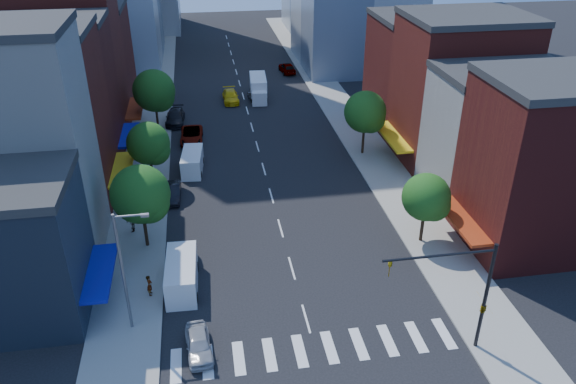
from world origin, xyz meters
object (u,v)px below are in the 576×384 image
parked_car_front (199,344)px  pedestrian_near (150,285)px  taxi (231,96)px  traffic_car_far (287,68)px  parked_car_second (173,192)px  pedestrian_far (131,222)px  parked_car_rear (175,117)px  traffic_car_oncoming (255,97)px  cargo_van_far (192,162)px  parked_car_third (192,135)px  box_truck (258,88)px  cargo_van_near (182,276)px

parked_car_front → pedestrian_near: bearing=113.3°
taxi → traffic_car_far: traffic_car_far is taller
parked_car_second → pedestrian_far: (-3.46, -5.53, 0.39)m
parked_car_rear → traffic_car_far: bearing=51.2°
traffic_car_oncoming → parked_car_front: bearing=71.5°
cargo_van_far → pedestrian_near: size_ratio=3.11×
parked_car_third → traffic_car_far: bearing=60.7°
traffic_car_far → traffic_car_oncoming: bearing=56.6°
parked_car_third → box_truck: box_truck is taller
parked_car_front → cargo_van_far: size_ratio=0.77×
pedestrian_far → parked_car_front: bearing=16.7°
taxi → pedestrian_near: bearing=-103.1°
parked_car_front → traffic_car_oncoming: size_ratio=0.96×
traffic_car_oncoming → traffic_car_far: (6.59, 12.84, 0.14)m
parked_car_front → parked_car_third: 34.67m
parked_car_front → cargo_van_near: size_ratio=0.72×
taxi → pedestrian_far: pedestrian_far is taller
parked_car_front → taxi: taxi is taller
pedestrian_far → taxi: bearing=158.5°
box_truck → traffic_car_far: bearing=66.3°
traffic_car_oncoming → box_truck: 1.74m
pedestrian_near → parked_car_third: bearing=-4.6°
parked_car_second → taxi: bearing=75.4°
cargo_van_near → box_truck: (10.67, 42.00, 0.23)m
parked_car_front → parked_car_second: 21.07m
cargo_van_far → pedestrian_far: size_ratio=2.80×
pedestrian_near → traffic_car_far: bearing=-17.2°
taxi → parked_car_rear: bearing=-138.4°
parked_car_rear → box_truck: (11.62, 7.85, 0.62)m
traffic_car_far → pedestrian_far: size_ratio=2.61×
parked_car_front → cargo_van_far: bearing=85.0°
parked_car_second → traffic_car_oncoming: parked_car_second is taller
parked_car_second → taxi: (7.57, 26.96, 0.06)m
box_truck → pedestrian_near: (-13.02, -42.51, -0.42)m
taxi → traffic_car_oncoming: bearing=-10.2°
parked_car_second → parked_car_third: parked_car_third is taller
cargo_van_far → box_truck: box_truck is taller
parked_car_rear → pedestrian_far: size_ratio=2.92×
traffic_car_oncoming → traffic_car_far: size_ratio=0.86×
taxi → pedestrian_far: size_ratio=2.77×
pedestrian_far → parked_car_second: bearing=145.2°
box_truck → pedestrian_near: bearing=-103.0°
taxi → pedestrian_far: (-11.03, -32.49, 0.33)m
taxi → traffic_car_far: (10.01, 12.28, 0.08)m
parked_car_front → traffic_car_oncoming: 48.22m
traffic_car_far → cargo_van_far: bearing=58.8°
traffic_car_oncoming → pedestrian_near: size_ratio=2.50×
traffic_car_far → parked_car_rear: bearing=41.3°
parked_car_second → traffic_car_far: bearing=67.0°
parked_car_front → cargo_van_far: cargo_van_far is taller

